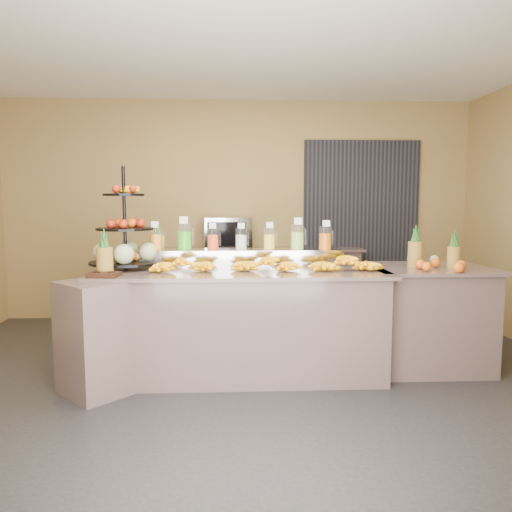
{
  "coord_description": "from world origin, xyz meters",
  "views": [
    {
      "loc": [
        -0.07,
        -4.01,
        1.53
      ],
      "look_at": [
        0.13,
        0.3,
        1.05
      ],
      "focal_mm": 35.0,
      "sensor_mm": 36.0,
      "label": 1
    }
  ],
  "objects": [
    {
      "name": "juice_pitcher_green",
      "position": [
        -0.52,
        0.58,
        1.19
      ],
      "size": [
        0.13,
        0.13,
        0.32
      ],
      "color": "silver",
      "rests_on": "pitcher_tray"
    },
    {
      "name": "ground",
      "position": [
        0.0,
        0.0,
        0.0
      ],
      "size": [
        6.0,
        6.0,
        0.0
      ],
      "primitive_type": "plane",
      "color": "black",
      "rests_on": "ground"
    },
    {
      "name": "juice_pitcher_orange_c",
      "position": [
        0.78,
        0.58,
        1.17
      ],
      "size": [
        0.11,
        0.12,
        0.28
      ],
      "color": "silver",
      "rests_on": "pitcher_tray"
    },
    {
      "name": "pineapple_left_a",
      "position": [
        -1.11,
        0.05,
        1.07
      ],
      "size": [
        0.13,
        0.13,
        0.38
      ],
      "rotation": [
        0.0,
        0.0,
        0.33
      ],
      "color": "brown",
      "rests_on": "buffet_counter"
    },
    {
      "name": "juice_pitcher_orange_b",
      "position": [
        -0.26,
        0.58,
        1.17
      ],
      "size": [
        0.11,
        0.11,
        0.26
      ],
      "color": "silver",
      "rests_on": "pitcher_tray"
    },
    {
      "name": "pineapple_left_b",
      "position": [
        -0.79,
        0.76,
        1.09
      ],
      "size": [
        0.14,
        0.14,
        0.42
      ],
      "rotation": [
        0.0,
        0.0,
        -0.33
      ],
      "color": "brown",
      "rests_on": "buffet_counter"
    },
    {
      "name": "juice_pitcher_lime",
      "position": [
        0.52,
        0.58,
        1.18
      ],
      "size": [
        0.13,
        0.13,
        0.3
      ],
      "color": "silver",
      "rests_on": "pitcher_tray"
    },
    {
      "name": "buffet_counter",
      "position": [
        -0.12,
        0.26,
        0.47
      ],
      "size": [
        2.75,
        1.25,
        0.93
      ],
      "color": "#896A63",
      "rests_on": "ground"
    },
    {
      "name": "juice_pitcher_milk",
      "position": [
        0.0,
        0.58,
        1.17
      ],
      "size": [
        0.11,
        0.11,
        0.26
      ],
      "color": "silver",
      "rests_on": "pitcher_tray"
    },
    {
      "name": "right_counter",
      "position": [
        1.7,
        0.4,
        0.47
      ],
      "size": [
        1.08,
        0.88,
        0.93
      ],
      "color": "#896A63",
      "rests_on": "ground"
    },
    {
      "name": "banana_heap",
      "position": [
        0.2,
        0.24,
        1.0
      ],
      "size": [
        2.02,
        0.18,
        0.17
      ],
      "color": "#FFB50C",
      "rests_on": "buffet_counter"
    },
    {
      "name": "juice_pitcher_orange_a",
      "position": [
        -0.78,
        0.58,
        1.17
      ],
      "size": [
        0.11,
        0.12,
        0.27
      ],
      "color": "silver",
      "rests_on": "pitcher_tray"
    },
    {
      "name": "pitcher_tray",
      "position": [
        0.0,
        0.58,
        1.01
      ],
      "size": [
        1.85,
        0.3,
        0.15
      ],
      "primitive_type": "cube",
      "color": "gray",
      "rests_on": "buffet_counter"
    },
    {
      "name": "room_envelope",
      "position": [
        0.19,
        0.79,
        1.88
      ],
      "size": [
        6.04,
        5.02,
        2.82
      ],
      "color": "olive",
      "rests_on": "ground"
    },
    {
      "name": "back_ledge",
      "position": [
        0.0,
        2.25,
        0.47
      ],
      "size": [
        3.1,
        0.55,
        0.93
      ],
      "color": "#896A63",
      "rests_on": "ground"
    },
    {
      "name": "oven_warmer",
      "position": [
        -0.15,
        2.25,
        1.12
      ],
      "size": [
        0.63,
        0.48,
        0.39
      ],
      "primitive_type": "cube",
      "rotation": [
        0.0,
        0.0,
        0.13
      ],
      "color": "gray",
      "rests_on": "back_ledge"
    },
    {
      "name": "juice_pitcher_lemon",
      "position": [
        0.26,
        0.58,
        1.17
      ],
      "size": [
        0.11,
        0.11,
        0.26
      ],
      "color": "silver",
      "rests_on": "pitcher_tray"
    },
    {
      "name": "condiment_caddy",
      "position": [
        -1.09,
        -0.07,
        0.95
      ],
      "size": [
        0.25,
        0.21,
        0.03
      ],
      "primitive_type": "cube",
      "rotation": [
        0.0,
        0.0,
        -0.15
      ],
      "color": "black",
      "rests_on": "buffet_counter"
    },
    {
      "name": "fruit_stand",
      "position": [
        -0.99,
        0.45,
        1.16
      ],
      "size": [
        0.8,
        0.8,
        0.9
      ],
      "rotation": [
        0.0,
        0.0,
        0.31
      ],
      "color": "black",
      "rests_on": "buffet_counter"
    },
    {
      "name": "right_fruit_pile",
      "position": [
        1.71,
        0.26,
        1.0
      ],
      "size": [
        0.43,
        0.41,
        0.23
      ],
      "color": "brown",
      "rests_on": "right_counter"
    }
  ]
}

